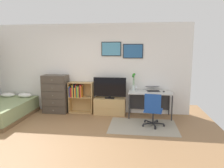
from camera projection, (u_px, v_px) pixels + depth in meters
ground_plane at (62, 144)px, 4.30m from camera, size 7.20×7.20×0.00m
wall_back_with_posters at (89, 68)px, 6.46m from camera, size 6.12×0.09×2.70m
area_rug at (143, 126)px, 5.32m from camera, size 1.70×1.20×0.01m
bed at (3, 110)px, 5.89m from camera, size 1.35×2.05×0.59m
dresser at (56, 94)px, 6.45m from camera, size 0.75×0.46×1.17m
bookshelf at (79, 95)px, 6.42m from camera, size 0.74×0.30×0.95m
tv_stand at (110, 106)px, 6.30m from camera, size 0.93×0.41×0.50m
television at (110, 88)px, 6.19m from camera, size 0.97×0.16×0.63m
desk at (150, 96)px, 6.07m from camera, size 1.22×0.61×0.74m
office_chair at (153, 109)px, 5.23m from camera, size 0.58×0.57×0.86m
laptop at (153, 89)px, 6.06m from camera, size 0.43×0.46×0.17m
computer_mouse at (164, 92)px, 5.93m from camera, size 0.06×0.10×0.03m
bamboo_vase at (133, 82)px, 6.15m from camera, size 0.10×0.10×0.51m
wine_glass at (136, 87)px, 5.96m from camera, size 0.07×0.07×0.18m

